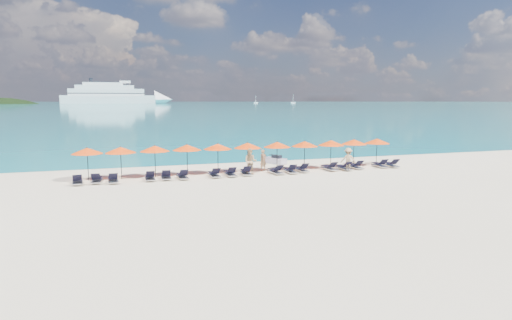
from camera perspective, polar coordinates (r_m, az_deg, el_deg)
name	(u,v)px	position (r m, az deg, el deg)	size (l,w,h in m)	color
ground	(270,185)	(27.51, 1.88, -3.32)	(1400.00, 1400.00, 0.00)	beige
sea	(127,103)	(685.51, -16.88, 7.29)	(1600.00, 1300.00, 0.01)	#1FA9B2
headland_small	(0,133)	(603.54, -31.00, 3.09)	(162.00, 126.00, 85.50)	black
cruise_ship	(119,96)	(588.11, -17.82, 8.15)	(138.37, 23.45, 38.46)	white
sailboat_near	(256,102)	(605.92, -0.03, 7.68)	(5.80, 1.93, 10.63)	white
sailboat_far	(293,102)	(599.10, 4.97, 7.66)	(6.57, 2.19, 12.05)	white
jetski	(275,160)	(36.49, 2.60, -0.01)	(1.64, 2.16, 0.73)	#A9A6C3
beachgoer_a	(263,160)	(32.66, 0.98, -0.04)	(0.60, 0.39, 1.64)	tan
beachgoer_b	(250,162)	(31.07, -0.74, -0.21)	(0.93, 0.53, 1.91)	tan
beachgoer_c	(348,159)	(33.45, 12.18, 0.08)	(1.14, 0.53, 1.77)	tan
umbrella_0	(87,151)	(30.79, -21.60, 1.14)	(2.10, 2.10, 2.28)	black
umbrella_1	(121,150)	(30.57, -17.61, 1.29)	(2.10, 2.10, 2.28)	black
umbrella_2	(155,149)	(30.81, -13.35, 1.50)	(2.10, 2.10, 2.28)	black
umbrella_3	(187,147)	(31.07, -9.19, 1.67)	(2.10, 2.10, 2.28)	black
umbrella_4	(218,146)	(31.41, -5.12, 1.81)	(2.10, 2.10, 2.28)	black
umbrella_5	(248,145)	(32.03, -1.13, 1.96)	(2.10, 2.10, 2.28)	black
umbrella_6	(277,145)	(32.70, 2.84, 2.08)	(2.10, 2.10, 2.28)	black
umbrella_7	(305,144)	(33.40, 6.50, 2.16)	(2.10, 2.10, 2.28)	black
umbrella_8	(331,143)	(34.44, 9.98, 2.27)	(2.10, 2.10, 2.28)	black
umbrella_9	(354,142)	(35.63, 12.94, 2.38)	(2.10, 2.10, 2.28)	black
umbrella_10	(377,141)	(36.77, 15.84, 2.45)	(2.10, 2.10, 2.28)	black
lounger_0	(77,181)	(29.88, -22.71, -2.57)	(0.77, 1.75, 0.66)	silver
lounger_1	(97,179)	(29.90, -20.47, -2.45)	(0.69, 1.73, 0.66)	silver
lounger_2	(113,179)	(29.59, -18.53, -2.46)	(0.73, 1.74, 0.66)	silver
lounger_3	(150,177)	(29.78, -13.97, -2.21)	(0.63, 1.70, 0.66)	silver
lounger_4	(166,176)	(29.92, -11.91, -2.10)	(0.71, 1.73, 0.66)	silver
lounger_5	(182,176)	(29.86, -9.79, -2.06)	(0.72, 1.73, 0.66)	silver
lounger_6	(214,174)	(30.22, -5.60, -1.86)	(0.67, 1.72, 0.66)	silver
lounger_7	(230,173)	(30.53, -3.45, -1.74)	(0.65, 1.71, 0.66)	silver
lounger_8	(246,172)	(30.94, -1.36, -1.59)	(0.78, 1.75, 0.66)	silver
lounger_9	(276,171)	(31.41, 2.63, -1.45)	(0.79, 1.75, 0.66)	silver
lounger_10	(290,170)	(31.84, 4.59, -1.34)	(0.74, 1.74, 0.66)	silver
lounger_11	(301,169)	(32.46, 6.08, -1.18)	(0.64, 1.71, 0.66)	silver
lounger_12	(329,167)	(33.40, 9.77, -0.99)	(0.73, 1.74, 0.66)	silver
lounger_13	(344,167)	(33.78, 11.61, -0.94)	(0.78, 1.75, 0.66)	silver
lounger_14	(356,166)	(34.59, 13.14, -0.77)	(0.63, 1.71, 0.66)	silver
lounger_15	(380,164)	(35.84, 16.20, -0.58)	(0.69, 1.73, 0.66)	silver
lounger_16	(391,164)	(36.24, 17.61, -0.55)	(0.76, 1.75, 0.66)	silver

